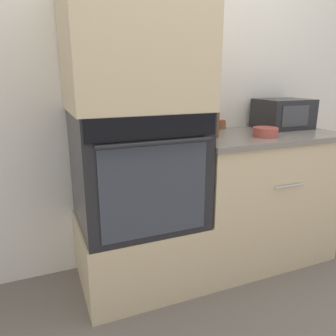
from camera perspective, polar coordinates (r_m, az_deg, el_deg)
ground_plane at (r=2.17m, az=7.67°, el=-20.85°), size 12.00×12.00×0.00m
wall_back at (r=2.31m, az=0.75°, el=14.77°), size 8.00×0.05×2.50m
oven_cabinet_base at (r=2.16m, az=-4.97°, el=-14.19°), size 0.73×0.60×0.43m
wall_oven at (r=1.94m, az=-5.32°, el=0.07°), size 0.71×0.64×0.68m
oven_cabinet_upper at (r=1.88m, az=-5.92°, el=20.77°), size 0.73×0.60×0.70m
counter_unit at (r=2.43m, az=15.04°, el=-4.75°), size 1.05×0.63×0.92m
microwave at (r=2.57m, az=19.39°, el=8.92°), size 0.37×0.30×0.21m
knife_block at (r=2.10m, az=7.02°, el=7.95°), size 0.09×0.12×0.23m
bowl at (r=2.18m, az=16.60°, el=6.02°), size 0.16×0.16×0.06m
condiment_jar_near at (r=2.28m, az=6.87°, el=7.65°), size 0.05×0.05×0.11m
condiment_jar_mid at (r=2.37m, az=7.26°, el=7.60°), size 0.04×0.04×0.09m
condiment_jar_far at (r=2.43m, az=9.44°, el=7.46°), size 0.05×0.05×0.06m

